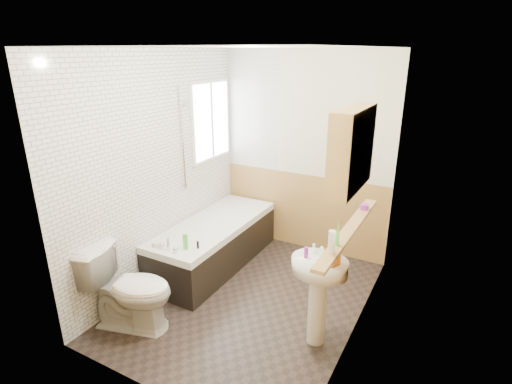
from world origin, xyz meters
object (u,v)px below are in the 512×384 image
at_px(toilet, 130,289).
at_px(pine_shelf, 349,230).
at_px(sink, 319,284).
at_px(medicine_cabinet, 351,149).
at_px(bathtub, 215,242).

relative_size(toilet, pine_shelf, 0.55).
height_order(sink, pine_shelf, pine_shelf).
distance_m(sink, pine_shelf, 0.56).
distance_m(toilet, medicine_cabinet, 2.35).
xyz_separation_m(sink, pine_shelf, (0.20, 0.09, 0.51)).
bearing_deg(pine_shelf, sink, -155.09).
relative_size(sink, pine_shelf, 0.63).
bearing_deg(medicine_cabinet, sink, -161.06).
relative_size(bathtub, pine_shelf, 1.22).
relative_size(bathtub, sink, 1.93).
bearing_deg(bathtub, sink, -24.55).
bearing_deg(toilet, bathtub, -16.93).
bearing_deg(toilet, medicine_cabinet, -84.65).
height_order(pine_shelf, medicine_cabinet, medicine_cabinet).
bearing_deg(sink, bathtub, 159.51).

